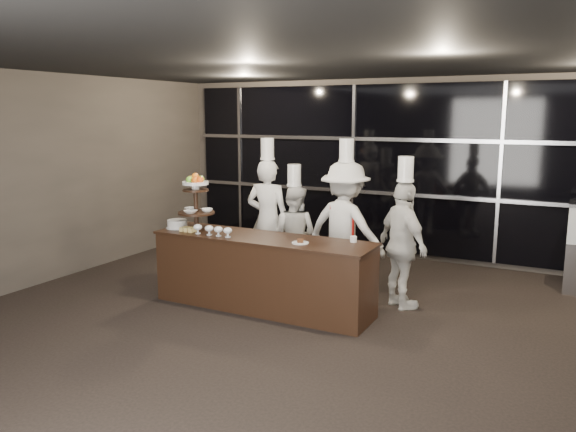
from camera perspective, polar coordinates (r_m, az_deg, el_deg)
The scene contains 13 objects.
room at distance 4.85m, azimuth -0.98°, elevation -0.58°, with size 10.00×10.00×10.00m.
window_wall at distance 9.44m, azimuth 13.50°, elevation 4.51°, with size 8.60×0.10×2.80m.
buffet_counter at distance 7.05m, azimuth -2.58°, elevation -5.73°, with size 2.84×0.74×0.92m.
display_stand at distance 7.41m, azimuth -9.35°, elevation 1.84°, with size 0.48×0.48×0.74m.
compotes at distance 7.05m, azimuth -7.61°, elevation -1.33°, with size 0.56×0.11×0.12m.
layer_cake at distance 7.60m, azimuth -11.18°, elevation -0.80°, with size 0.30×0.30×0.11m.
pastry_squares at distance 7.36m, azimuth -10.10°, elevation -1.34°, with size 0.19×0.13×0.05m.
small_plate at distance 6.59m, azimuth 1.26°, elevation -2.66°, with size 0.20×0.20×0.05m.
chef_cup at distance 6.69m, azimuth 6.67°, elevation -2.35°, with size 0.08×0.08×0.07m, color white.
chef_a at distance 8.15m, azimuth -2.06°, elevation -0.28°, with size 0.69×0.49×2.08m.
chef_b at distance 8.05m, azimuth 0.62°, elevation -1.77°, with size 0.70×0.56×1.72m.
chef_c at distance 7.57m, azimuth 5.82°, elevation -1.20°, with size 1.26×0.87×2.10m.
chef_d at distance 7.13m, azimuth 11.59°, elevation -2.79°, with size 0.97×0.92×1.91m.
Camera 1 is at (2.27, -4.18, 2.42)m, focal length 35.00 mm.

